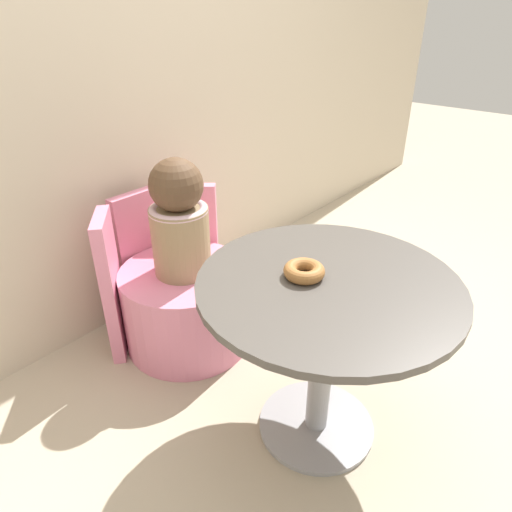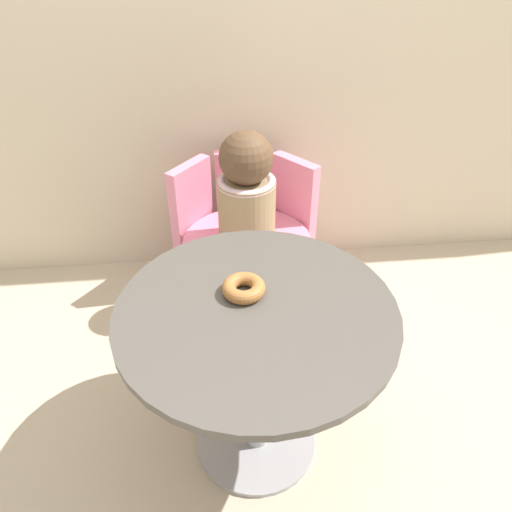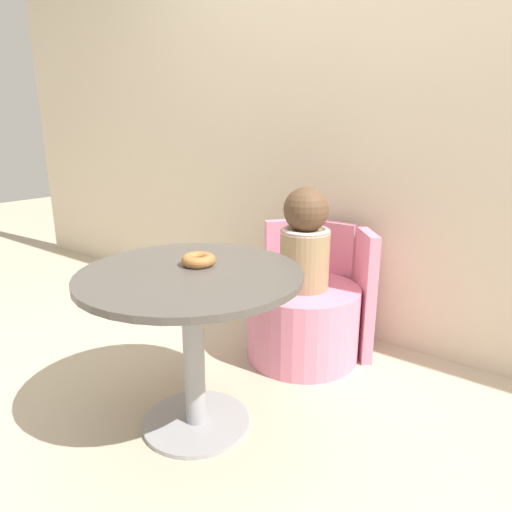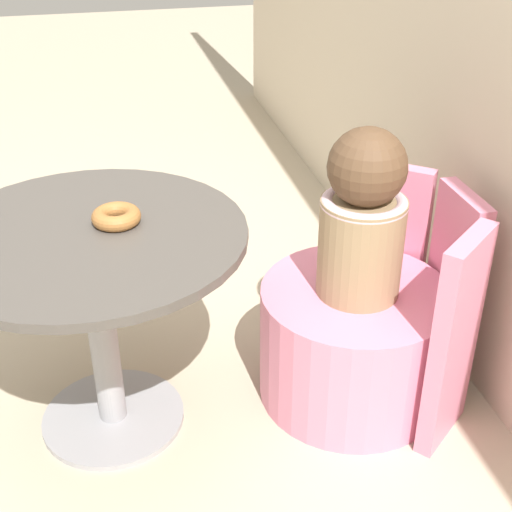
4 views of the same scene
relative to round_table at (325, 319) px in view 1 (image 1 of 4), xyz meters
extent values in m
plane|color=#B7A88E|center=(0.08, 0.00, -0.48)|extent=(12.00, 12.00, 0.00)
cube|color=beige|center=(0.08, 1.13, 0.72)|extent=(6.00, 0.06, 2.40)
cylinder|color=#99999E|center=(0.00, 0.00, -0.47)|extent=(0.41, 0.41, 0.02)
cylinder|color=#99999E|center=(0.00, 0.00, -0.17)|extent=(0.08, 0.08, 0.58)
cylinder|color=#4C4742|center=(0.00, 0.00, 0.13)|extent=(0.79, 0.79, 0.02)
cylinder|color=pink|center=(0.03, 0.71, -0.30)|extent=(0.55, 0.55, 0.36)
cube|color=pink|center=(0.03, 1.01, -0.16)|extent=(0.23, 0.05, 0.63)
cube|color=pink|center=(0.26, 0.90, -0.16)|extent=(0.19, 0.21, 0.63)
cube|color=pink|center=(-0.19, 0.90, -0.16)|extent=(0.19, 0.21, 0.63)
cylinder|color=#937A56|center=(0.03, 0.71, 0.02)|extent=(0.23, 0.23, 0.28)
torus|color=beige|center=(0.03, 0.71, 0.16)|extent=(0.23, 0.23, 0.04)
sphere|color=brown|center=(0.03, 0.71, 0.26)|extent=(0.21, 0.21, 0.21)
torus|color=#9E6633|center=(-0.03, 0.07, 0.16)|extent=(0.13, 0.13, 0.04)
camera|label=1|loc=(-1.01, -0.58, 0.86)|focal=32.00mm
camera|label=2|loc=(-0.10, -1.02, 1.07)|focal=35.00mm
camera|label=3|loc=(1.10, -1.07, 0.64)|focal=32.00mm
camera|label=4|loc=(1.61, 0.04, 0.98)|focal=50.00mm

